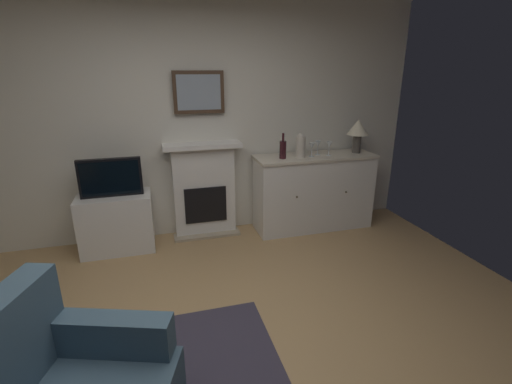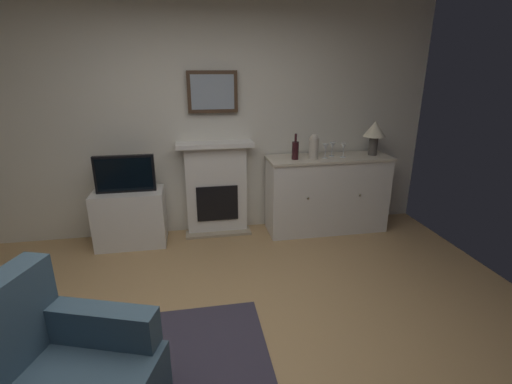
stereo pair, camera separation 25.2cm
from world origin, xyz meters
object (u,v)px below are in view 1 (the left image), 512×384
(wine_bottle, at_px, (283,149))
(sideboard_cabinet, at_px, (313,192))
(fireplace_unit, at_px, (204,190))
(tv_set, at_px, (111,178))
(vase_decorative, at_px, (301,146))
(framed_picture, at_px, (199,92))
(table_lamp, at_px, (358,130))
(wine_glass_center, at_px, (318,145))
(tv_cabinet, at_px, (117,223))
(wine_glass_right, at_px, (329,145))
(wine_glass_left, at_px, (312,146))

(wine_bottle, bearing_deg, sideboard_cabinet, 5.73)
(fireplace_unit, height_order, tv_set, fireplace_unit)
(vase_decorative, bearing_deg, fireplace_unit, 168.29)
(fireplace_unit, bearing_deg, sideboard_cabinet, -7.71)
(framed_picture, relative_size, table_lamp, 1.37)
(wine_bottle, bearing_deg, fireplace_unit, 166.02)
(wine_glass_center, xyz_separation_m, vase_decorative, (-0.25, -0.08, 0.02))
(wine_glass_center, height_order, tv_cabinet, wine_glass_center)
(tv_set, bearing_deg, framed_picture, 13.31)
(framed_picture, distance_m, tv_cabinet, 1.66)
(wine_glass_right, bearing_deg, fireplace_unit, 171.30)
(framed_picture, xyz_separation_m, table_lamp, (1.85, -0.22, -0.45))
(wine_glass_center, height_order, vase_decorative, vase_decorative)
(wine_glass_left, bearing_deg, vase_decorative, -179.20)
(table_lamp, height_order, tv_cabinet, table_lamp)
(fireplace_unit, height_order, framed_picture, framed_picture)
(framed_picture, relative_size, vase_decorative, 1.96)
(sideboard_cabinet, xyz_separation_m, tv_set, (-2.28, -0.01, 0.37))
(fireplace_unit, xyz_separation_m, wine_glass_left, (1.24, -0.23, 0.49))
(table_lamp, xyz_separation_m, tv_cabinet, (-2.82, 0.02, -0.88))
(vase_decorative, bearing_deg, tv_set, 178.84)
(tv_set, bearing_deg, fireplace_unit, 10.77)
(table_lamp, relative_size, wine_glass_center, 2.42)
(table_lamp, height_order, wine_glass_right, table_lamp)
(framed_picture, height_order, tv_cabinet, framed_picture)
(framed_picture, bearing_deg, sideboard_cabinet, -9.65)
(wine_glass_right, bearing_deg, vase_decorative, -179.35)
(table_lamp, relative_size, wine_glass_right, 2.42)
(fireplace_unit, bearing_deg, table_lamp, -5.48)
(wine_glass_left, relative_size, wine_glass_right, 1.00)
(fireplace_unit, xyz_separation_m, wine_glass_right, (1.46, -0.22, 0.49))
(wine_bottle, bearing_deg, vase_decorative, -1.98)
(framed_picture, relative_size, wine_glass_center, 3.33)
(tv_set, bearing_deg, sideboard_cabinet, 0.21)
(vase_decorative, bearing_deg, wine_glass_center, 16.91)
(wine_glass_center, xyz_separation_m, wine_glass_right, (0.11, -0.07, 0.00))
(wine_glass_right, bearing_deg, wine_bottle, 179.67)
(wine_glass_right, relative_size, tv_set, 0.27)
(sideboard_cabinet, bearing_deg, vase_decorative, -166.77)
(wine_glass_left, distance_m, wine_glass_center, 0.13)
(wine_bottle, xyz_separation_m, wine_glass_center, (0.46, 0.07, 0.01))
(wine_glass_center, bearing_deg, wine_glass_left, -145.87)
(framed_picture, height_order, sideboard_cabinet, framed_picture)
(table_lamp, bearing_deg, wine_glass_left, -175.49)
(table_lamp, xyz_separation_m, wine_glass_center, (-0.50, 0.03, -0.16))
(wine_glass_right, bearing_deg, table_lamp, 6.73)
(table_lamp, xyz_separation_m, wine_bottle, (-0.96, -0.04, -0.17))
(framed_picture, bearing_deg, fireplace_unit, -90.00)
(wine_glass_center, bearing_deg, wine_glass_right, -33.36)
(wine_bottle, relative_size, wine_glass_right, 1.76)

